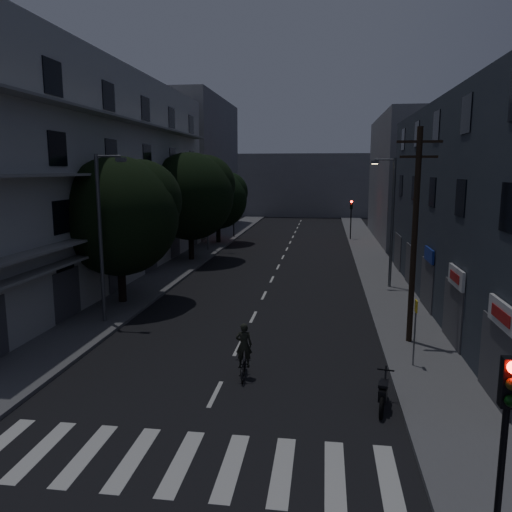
% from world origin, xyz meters
% --- Properties ---
extents(ground, '(160.00, 160.00, 0.00)m').
position_xyz_m(ground, '(0.00, 25.00, 0.00)').
color(ground, black).
rests_on(ground, ground).
extents(sidewalk_left, '(3.00, 90.00, 0.15)m').
position_xyz_m(sidewalk_left, '(-7.50, 25.00, 0.07)').
color(sidewalk_left, '#565659').
rests_on(sidewalk_left, ground).
extents(sidewalk_right, '(3.00, 90.00, 0.15)m').
position_xyz_m(sidewalk_right, '(7.50, 25.00, 0.07)').
color(sidewalk_right, '#565659').
rests_on(sidewalk_right, ground).
extents(crosswalk, '(10.90, 3.00, 0.01)m').
position_xyz_m(crosswalk, '(-0.00, -2.00, 0.00)').
color(crosswalk, beige).
rests_on(crosswalk, ground).
extents(lane_markings, '(0.15, 60.50, 0.01)m').
position_xyz_m(lane_markings, '(0.00, 31.25, 0.01)').
color(lane_markings, beige).
rests_on(lane_markings, ground).
extents(building_left, '(7.00, 36.00, 14.00)m').
position_xyz_m(building_left, '(-11.98, 18.00, 6.99)').
color(building_left, '#B5B5B0').
rests_on(building_left, ground).
extents(building_right, '(6.19, 28.00, 11.00)m').
position_xyz_m(building_right, '(11.99, 14.00, 5.50)').
color(building_right, '#2D343E').
rests_on(building_right, ground).
extents(building_far_left, '(6.00, 20.00, 16.00)m').
position_xyz_m(building_far_left, '(-12.00, 48.00, 8.00)').
color(building_far_left, slate).
rests_on(building_far_left, ground).
extents(building_far_right, '(6.00, 20.00, 13.00)m').
position_xyz_m(building_far_right, '(12.00, 42.00, 6.50)').
color(building_far_right, slate).
rests_on(building_far_right, ground).
extents(building_far_end, '(24.00, 8.00, 10.00)m').
position_xyz_m(building_far_end, '(0.00, 70.00, 5.00)').
color(building_far_end, slate).
rests_on(building_far_end, ground).
extents(tree_near, '(6.51, 6.51, 8.03)m').
position_xyz_m(tree_near, '(-7.57, 12.60, 5.18)').
color(tree_near, black).
rests_on(tree_near, sidewalk_left).
extents(tree_mid, '(7.07, 7.07, 8.70)m').
position_xyz_m(tree_mid, '(-7.27, 26.20, 5.59)').
color(tree_mid, black).
rests_on(tree_mid, sidewalk_left).
extents(tree_far, '(5.87, 5.87, 7.25)m').
position_xyz_m(tree_far, '(-7.16, 36.21, 4.70)').
color(tree_far, black).
rests_on(tree_far, sidewalk_left).
extents(traffic_signal_near, '(0.28, 0.37, 4.10)m').
position_xyz_m(traffic_signal_near, '(6.73, -4.77, 3.10)').
color(traffic_signal_near, black).
rests_on(traffic_signal_near, sidewalk_right).
extents(traffic_signal_far_right, '(0.28, 0.37, 4.10)m').
position_xyz_m(traffic_signal_far_right, '(6.28, 40.53, 3.10)').
color(traffic_signal_far_right, black).
rests_on(traffic_signal_far_right, sidewalk_right).
extents(traffic_signal_far_left, '(0.28, 0.37, 4.10)m').
position_xyz_m(traffic_signal_far_left, '(-6.45, 40.62, 3.10)').
color(traffic_signal_far_left, black).
rests_on(traffic_signal_far_left, sidewalk_left).
extents(street_lamp_left_near, '(1.51, 0.25, 8.00)m').
position_xyz_m(street_lamp_left_near, '(-6.92, 8.89, 4.60)').
color(street_lamp_left_near, '#53555A').
rests_on(street_lamp_left_near, sidewalk_left).
extents(street_lamp_right, '(1.51, 0.25, 8.00)m').
position_xyz_m(street_lamp_right, '(7.55, 18.31, 4.60)').
color(street_lamp_right, '#565A5E').
rests_on(street_lamp_right, sidewalk_right).
extents(street_lamp_left_far, '(1.51, 0.25, 8.00)m').
position_xyz_m(street_lamp_left_far, '(-7.07, 31.36, 4.60)').
color(street_lamp_left_far, slate).
rests_on(street_lamp_left_far, sidewalk_left).
extents(utility_pole, '(1.80, 0.24, 9.00)m').
position_xyz_m(utility_pole, '(7.23, 7.93, 4.87)').
color(utility_pole, black).
rests_on(utility_pole, sidewalk_right).
extents(bus_stop_sign, '(0.06, 0.35, 2.52)m').
position_xyz_m(bus_stop_sign, '(6.93, 5.13, 1.89)').
color(bus_stop_sign, '#595B60').
rests_on(bus_stop_sign, sidewalk_right).
extents(motorcycle, '(0.63, 1.87, 1.21)m').
position_xyz_m(motorcycle, '(5.46, 1.71, 0.48)').
color(motorcycle, black).
rests_on(motorcycle, ground).
extents(cyclist, '(0.69, 1.65, 2.03)m').
position_xyz_m(cyclist, '(0.73, 3.51, 0.69)').
color(cyclist, black).
rests_on(cyclist, ground).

